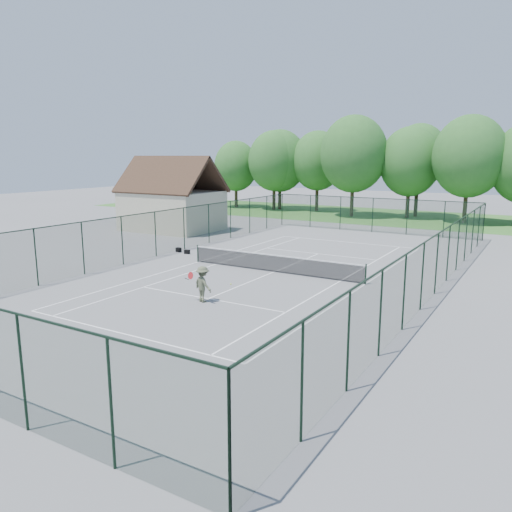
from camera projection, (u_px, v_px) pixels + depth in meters
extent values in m
plane|color=slate|center=(274.00, 272.00, 28.95)|extent=(140.00, 140.00, 0.00)
cube|color=#3E792E|center=(407.00, 218.00, 54.19)|extent=(80.00, 16.00, 0.01)
cube|color=white|center=(347.00, 242.00, 38.95)|extent=(10.97, 0.08, 0.01)
cube|color=white|center=(123.00, 334.00, 18.95)|extent=(10.97, 0.08, 0.01)
cube|color=white|center=(318.00, 254.00, 34.33)|extent=(8.23, 0.08, 0.01)
cube|color=white|center=(208.00, 299.00, 23.56)|extent=(8.23, 0.08, 0.01)
cube|color=white|center=(365.00, 284.00, 26.19)|extent=(0.08, 23.77, 0.01)
cube|color=white|center=(198.00, 262.00, 31.70)|extent=(0.08, 23.77, 0.01)
cube|color=white|center=(340.00, 281.00, 26.88)|extent=(0.08, 23.77, 0.01)
cube|color=white|center=(216.00, 264.00, 31.02)|extent=(0.08, 23.77, 0.01)
cube|color=white|center=(274.00, 272.00, 28.95)|extent=(0.08, 12.80, 0.01)
cylinder|color=black|center=(198.00, 253.00, 31.60)|extent=(0.08, 0.08, 1.10)
cylinder|color=black|center=(366.00, 274.00, 26.07)|extent=(0.08, 0.08, 1.10)
cube|color=black|center=(274.00, 264.00, 28.85)|extent=(11.00, 0.02, 0.96)
cube|color=white|center=(274.00, 255.00, 28.75)|extent=(11.00, 0.05, 0.07)
cube|color=#1C3A26|center=(373.00, 215.00, 43.80)|extent=(18.00, 0.02, 3.00)
cube|color=#1C3A26|center=(437.00, 264.00, 24.13)|extent=(0.02, 36.00, 3.00)
cube|color=#1C3A26|center=(155.00, 234.00, 33.17)|extent=(0.02, 36.00, 3.00)
cube|color=black|center=(373.00, 198.00, 43.50)|extent=(18.00, 0.05, 0.05)
cube|color=black|center=(439.00, 233.00, 23.83)|extent=(0.05, 36.00, 0.05)
cube|color=black|center=(155.00, 212.00, 32.88)|extent=(0.05, 36.00, 0.05)
cube|color=beige|center=(172.00, 211.00, 45.06)|extent=(8.00, 6.00, 3.50)
cube|color=#412C1E|center=(182.00, 174.00, 45.68)|extent=(8.60, 3.27, 3.27)
cube|color=#412C1E|center=(160.00, 175.00, 43.15)|extent=(8.60, 3.27, 3.27)
cylinder|color=#3B2C1C|center=(274.00, 193.00, 62.07)|extent=(0.40, 0.40, 4.20)
ellipsoid|color=#35722E|center=(274.00, 161.00, 61.30)|extent=(6.40, 6.40, 7.40)
cylinder|color=#3B2C1C|center=(408.00, 198.00, 53.78)|extent=(0.40, 0.40, 4.20)
ellipsoid|color=#35722E|center=(410.00, 162.00, 53.01)|extent=(6.40, 6.40, 7.40)
cube|color=black|center=(179.00, 250.00, 34.95)|extent=(0.42, 0.29, 0.31)
cube|color=black|center=(187.00, 252.00, 34.29)|extent=(0.39, 0.27, 0.29)
imported|color=#53593F|center=(203.00, 284.00, 22.91)|extent=(1.23, 0.93, 1.68)
sphere|color=#BCDA25|center=(231.00, 284.00, 22.59)|extent=(0.07, 0.07, 0.07)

